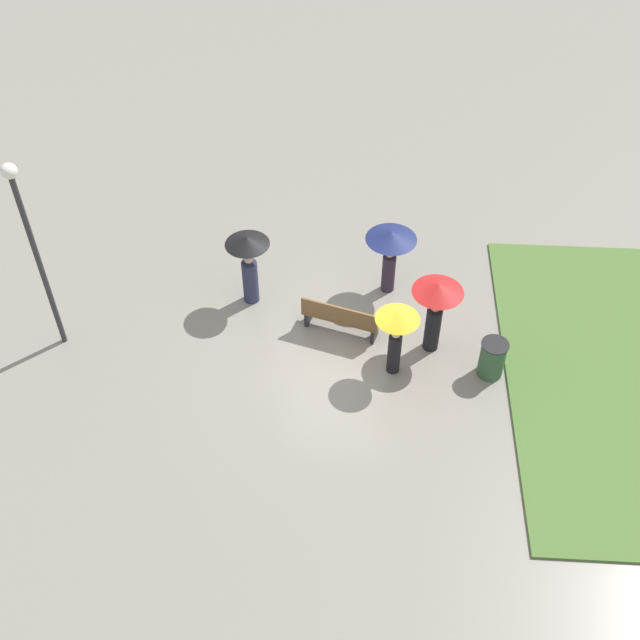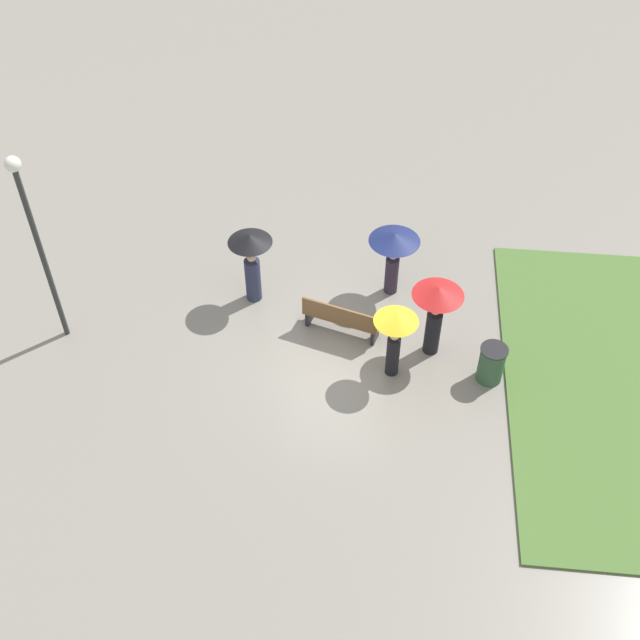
% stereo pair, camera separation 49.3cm
% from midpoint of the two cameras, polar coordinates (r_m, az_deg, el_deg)
% --- Properties ---
extents(ground_plane, '(90.00, 90.00, 0.00)m').
position_cam_midpoint_polar(ground_plane, '(18.08, 0.46, -2.07)').
color(ground_plane, gray).
extents(park_bench, '(1.84, 0.92, 0.90)m').
position_cam_midpoint_polar(park_bench, '(18.11, 0.69, 0.16)').
color(park_bench, brown).
rests_on(park_bench, ground_plane).
extents(lamp_post, '(0.32, 0.32, 4.78)m').
position_cam_midpoint_polar(lamp_post, '(17.29, -20.66, 5.55)').
color(lamp_post, '#2D2D30').
rests_on(lamp_post, ground_plane).
extents(trash_bin, '(0.60, 0.60, 0.93)m').
position_cam_midpoint_polar(trash_bin, '(17.60, 11.36, -2.72)').
color(trash_bin, '#335638').
rests_on(trash_bin, ground_plane).
extents(crowd_person_red, '(1.12, 1.12, 1.92)m').
position_cam_midpoint_polar(crowd_person_red, '(17.28, 7.46, 1.24)').
color(crowd_person_red, black).
rests_on(crowd_person_red, ground_plane).
extents(crowd_person_black, '(1.02, 1.02, 1.91)m').
position_cam_midpoint_polar(crowd_person_black, '(18.46, -5.87, 4.34)').
color(crowd_person_black, '#282D47').
rests_on(crowd_person_black, ground_plane).
extents(crowd_person_yellow, '(0.94, 0.94, 1.85)m').
position_cam_midpoint_polar(crowd_person_yellow, '(16.71, 4.64, -0.40)').
color(crowd_person_yellow, black).
rests_on(crowd_person_yellow, ground_plane).
extents(crowd_person_navy, '(1.19, 1.19, 1.76)m').
position_cam_midpoint_polar(crowd_person_navy, '(18.64, 4.29, 5.27)').
color(crowd_person_navy, '#2D2333').
rests_on(crowd_person_navy, ground_plane).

